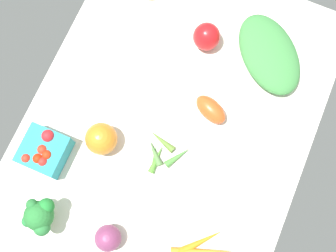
{
  "coord_description": "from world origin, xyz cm",
  "views": [
    {
      "loc": [
        24.6,
        10.53,
        115.96
      ],
      "look_at": [
        0.0,
        0.0,
        4.0
      ],
      "focal_mm": 45.41,
      "sensor_mm": 36.0,
      "label": 1
    }
  ],
  "objects_px": {
    "berry_basket": "(44,151)",
    "red_onion_center": "(108,238)",
    "leafy_greens_clump": "(269,54)",
    "broccoli_head": "(40,216)",
    "okra_pile": "(162,152)",
    "bell_pepper_red": "(205,36)",
    "heirloom_tomato_orange": "(101,139)",
    "roma_tomato": "(211,110)"
  },
  "relations": [
    {
      "from": "bell_pepper_red",
      "to": "leafy_greens_clump",
      "type": "xyz_separation_m",
      "value": [
        -0.03,
        0.18,
        -0.01
      ]
    },
    {
      "from": "bell_pepper_red",
      "to": "leafy_greens_clump",
      "type": "relative_size",
      "value": 0.33
    },
    {
      "from": "berry_basket",
      "to": "okra_pile",
      "type": "distance_m",
      "value": 0.31
    },
    {
      "from": "leafy_greens_clump",
      "to": "roma_tomato",
      "type": "bearing_deg",
      "value": -22.95
    },
    {
      "from": "broccoli_head",
      "to": "bell_pepper_red",
      "type": "bearing_deg",
      "value": 162.68
    },
    {
      "from": "heirloom_tomato_orange",
      "to": "okra_pile",
      "type": "relative_size",
      "value": 0.65
    },
    {
      "from": "bell_pepper_red",
      "to": "roma_tomato",
      "type": "xyz_separation_m",
      "value": [
        0.19,
        0.09,
        -0.02
      ]
    },
    {
      "from": "heirloom_tomato_orange",
      "to": "leafy_greens_clump",
      "type": "height_order",
      "value": "heirloom_tomato_orange"
    },
    {
      "from": "broccoli_head",
      "to": "red_onion_center",
      "type": "distance_m",
      "value": 0.18
    },
    {
      "from": "berry_basket",
      "to": "bell_pepper_red",
      "type": "relative_size",
      "value": 1.34
    },
    {
      "from": "leafy_greens_clump",
      "to": "okra_pile",
      "type": "distance_m",
      "value": 0.41
    },
    {
      "from": "red_onion_center",
      "to": "okra_pile",
      "type": "height_order",
      "value": "red_onion_center"
    },
    {
      "from": "red_onion_center",
      "to": "roma_tomato",
      "type": "height_order",
      "value": "red_onion_center"
    },
    {
      "from": "heirloom_tomato_orange",
      "to": "red_onion_center",
      "type": "distance_m",
      "value": 0.26
    },
    {
      "from": "berry_basket",
      "to": "bell_pepper_red",
      "type": "height_order",
      "value": "bell_pepper_red"
    },
    {
      "from": "red_onion_center",
      "to": "leafy_greens_clump",
      "type": "distance_m",
      "value": 0.66
    },
    {
      "from": "bell_pepper_red",
      "to": "okra_pile",
      "type": "distance_m",
      "value": 0.35
    },
    {
      "from": "leafy_greens_clump",
      "to": "okra_pile",
      "type": "height_order",
      "value": "leafy_greens_clump"
    },
    {
      "from": "broccoli_head",
      "to": "bell_pepper_red",
      "type": "relative_size",
      "value": 1.25
    },
    {
      "from": "red_onion_center",
      "to": "roma_tomato",
      "type": "relative_size",
      "value": 0.69
    },
    {
      "from": "berry_basket",
      "to": "bell_pepper_red",
      "type": "xyz_separation_m",
      "value": [
        -0.47,
        0.27,
        0.01
      ]
    },
    {
      "from": "roma_tomato",
      "to": "okra_pile",
      "type": "bearing_deg",
      "value": -93.21
    },
    {
      "from": "berry_basket",
      "to": "okra_pile",
      "type": "relative_size",
      "value": 0.85
    },
    {
      "from": "berry_basket",
      "to": "broccoli_head",
      "type": "bearing_deg",
      "value": 25.97
    },
    {
      "from": "roma_tomato",
      "to": "okra_pile",
      "type": "relative_size",
      "value": 0.74
    },
    {
      "from": "broccoli_head",
      "to": "roma_tomato",
      "type": "height_order",
      "value": "broccoli_head"
    },
    {
      "from": "broccoli_head",
      "to": "red_onion_center",
      "type": "xyz_separation_m",
      "value": [
        -0.02,
        0.17,
        -0.03
      ]
    },
    {
      "from": "bell_pepper_red",
      "to": "berry_basket",
      "type": "bearing_deg",
      "value": -29.67
    },
    {
      "from": "heirloom_tomato_orange",
      "to": "leafy_greens_clump",
      "type": "xyz_separation_m",
      "value": [
        -0.41,
        0.33,
        -0.01
      ]
    },
    {
      "from": "berry_basket",
      "to": "red_onion_center",
      "type": "relative_size",
      "value": 1.65
    },
    {
      "from": "broccoli_head",
      "to": "bell_pepper_red",
      "type": "distance_m",
      "value": 0.65
    },
    {
      "from": "red_onion_center",
      "to": "leafy_greens_clump",
      "type": "height_order",
      "value": "red_onion_center"
    },
    {
      "from": "berry_basket",
      "to": "red_onion_center",
      "type": "height_order",
      "value": "berry_basket"
    },
    {
      "from": "broccoli_head",
      "to": "leafy_greens_clump",
      "type": "height_order",
      "value": "broccoli_head"
    },
    {
      "from": "berry_basket",
      "to": "broccoli_head",
      "type": "height_order",
      "value": "broccoli_head"
    },
    {
      "from": "bell_pepper_red",
      "to": "leafy_greens_clump",
      "type": "bearing_deg",
      "value": 97.9
    },
    {
      "from": "roma_tomato",
      "to": "leafy_greens_clump",
      "type": "distance_m",
      "value": 0.23
    },
    {
      "from": "bell_pepper_red",
      "to": "roma_tomato",
      "type": "relative_size",
      "value": 0.86
    },
    {
      "from": "broccoli_head",
      "to": "roma_tomato",
      "type": "bearing_deg",
      "value": 146.4
    },
    {
      "from": "leafy_greens_clump",
      "to": "okra_pile",
      "type": "bearing_deg",
      "value": -24.21
    },
    {
      "from": "roma_tomato",
      "to": "okra_pile",
      "type": "height_order",
      "value": "roma_tomato"
    },
    {
      "from": "heirloom_tomato_orange",
      "to": "red_onion_center",
      "type": "bearing_deg",
      "value": 28.74
    }
  ]
}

